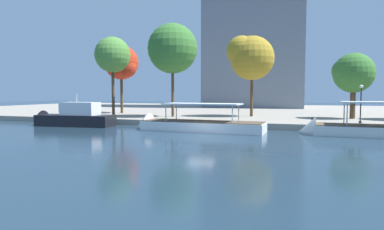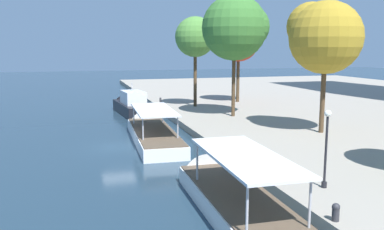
{
  "view_description": "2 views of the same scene",
  "coord_description": "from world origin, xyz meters",
  "px_view_note": "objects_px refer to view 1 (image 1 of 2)",
  "views": [
    {
      "loc": [
        8.37,
        -27.47,
        3.71
      ],
      "look_at": [
        -2.69,
        5.53,
        1.38
      ],
      "focal_mm": 30.63,
      "sensor_mm": 36.0,
      "label": 1
    },
    {
      "loc": [
        30.97,
        -2.98,
        7.49
      ],
      "look_at": [
        0.59,
        5.72,
        2.32
      ],
      "focal_mm": 38.33,
      "sensor_mm": 36.0,
      "label": 2
    }
  ],
  "objects_px": {
    "tour_boat_1": "(192,127)",
    "tree_2": "(175,48)",
    "mooring_bollard_2": "(75,114)",
    "tour_boat_2": "(373,133)",
    "mooring_bollard_0": "(313,120)",
    "tree_3": "(121,64)",
    "tree_4": "(113,55)",
    "lamp_post": "(361,102)",
    "tree_0": "(250,56)",
    "tree_1": "(351,73)",
    "motor_yacht_0": "(71,119)"
  },
  "relations": [
    {
      "from": "lamp_post",
      "to": "tree_1",
      "type": "xyz_separation_m",
      "value": [
        -0.01,
        7.46,
        3.29
      ]
    },
    {
      "from": "tree_3",
      "to": "tree_1",
      "type": "bearing_deg",
      "value": -1.86
    },
    {
      "from": "lamp_post",
      "to": "tree_3",
      "type": "xyz_separation_m",
      "value": [
        -32.08,
        8.5,
        5.43
      ]
    },
    {
      "from": "lamp_post",
      "to": "tree_0",
      "type": "bearing_deg",
      "value": 147.89
    },
    {
      "from": "lamp_post",
      "to": "tree_1",
      "type": "relative_size",
      "value": 0.5
    },
    {
      "from": "tree_1",
      "to": "motor_yacht_0",
      "type": "bearing_deg",
      "value": -156.71
    },
    {
      "from": "lamp_post",
      "to": "tree_0",
      "type": "distance_m",
      "value": 15.48
    },
    {
      "from": "tree_0",
      "to": "tree_4",
      "type": "xyz_separation_m",
      "value": [
        -17.36,
        -5.62,
        0.14
      ]
    },
    {
      "from": "mooring_bollard_0",
      "to": "tree_4",
      "type": "relative_size",
      "value": 0.07
    },
    {
      "from": "tree_4",
      "to": "lamp_post",
      "type": "bearing_deg",
      "value": -3.9
    },
    {
      "from": "tree_4",
      "to": "motor_yacht_0",
      "type": "bearing_deg",
      "value": -95.73
    },
    {
      "from": "mooring_bollard_0",
      "to": "tree_3",
      "type": "xyz_separation_m",
      "value": [
        -27.59,
        9.98,
        7.21
      ]
    },
    {
      "from": "tree_0",
      "to": "lamp_post",
      "type": "bearing_deg",
      "value": -32.11
    },
    {
      "from": "tour_boat_1",
      "to": "tree_3",
      "type": "bearing_deg",
      "value": -38.82
    },
    {
      "from": "lamp_post",
      "to": "tree_1",
      "type": "distance_m",
      "value": 8.15
    },
    {
      "from": "mooring_bollard_0",
      "to": "tree_3",
      "type": "height_order",
      "value": "tree_3"
    },
    {
      "from": "tour_boat_2",
      "to": "lamp_post",
      "type": "relative_size",
      "value": 3.31
    },
    {
      "from": "tour_boat_2",
      "to": "tree_1",
      "type": "height_order",
      "value": "tree_1"
    },
    {
      "from": "lamp_post",
      "to": "tree_4",
      "type": "bearing_deg",
      "value": 176.1
    },
    {
      "from": "tour_boat_1",
      "to": "tour_boat_2",
      "type": "height_order",
      "value": "tour_boat_2"
    },
    {
      "from": "tree_2",
      "to": "motor_yacht_0",
      "type": "bearing_deg",
      "value": -132.76
    },
    {
      "from": "mooring_bollard_2",
      "to": "lamp_post",
      "type": "distance_m",
      "value": 33.0
    },
    {
      "from": "motor_yacht_0",
      "to": "tree_4",
      "type": "distance_m",
      "value": 11.01
    },
    {
      "from": "tour_boat_1",
      "to": "tree_1",
      "type": "height_order",
      "value": "tree_1"
    },
    {
      "from": "tree_0",
      "to": "tree_2",
      "type": "xyz_separation_m",
      "value": [
        -9.31,
        -3.67,
        0.94
      ]
    },
    {
      "from": "mooring_bollard_0",
      "to": "lamp_post",
      "type": "distance_m",
      "value": 5.05
    },
    {
      "from": "tour_boat_2",
      "to": "motor_yacht_0",
      "type": "bearing_deg",
      "value": 2.44
    },
    {
      "from": "tour_boat_1",
      "to": "tree_2",
      "type": "bearing_deg",
      "value": -57.4
    },
    {
      "from": "tree_3",
      "to": "tour_boat_2",
      "type": "bearing_deg",
      "value": -22.41
    },
    {
      "from": "mooring_bollard_2",
      "to": "tree_1",
      "type": "distance_m",
      "value": 34.48
    },
    {
      "from": "mooring_bollard_2",
      "to": "tree_2",
      "type": "height_order",
      "value": "tree_2"
    },
    {
      "from": "lamp_post",
      "to": "tree_4",
      "type": "xyz_separation_m",
      "value": [
        -29.52,
        2.01,
        5.94
      ]
    },
    {
      "from": "tree_0",
      "to": "tree_1",
      "type": "distance_m",
      "value": 12.41
    },
    {
      "from": "motor_yacht_0",
      "to": "tour_boat_1",
      "type": "height_order",
      "value": "motor_yacht_0"
    },
    {
      "from": "mooring_bollard_2",
      "to": "tour_boat_2",
      "type": "bearing_deg",
      "value": -5.69
    },
    {
      "from": "tree_3",
      "to": "tree_2",
      "type": "bearing_deg",
      "value": -23.16
    },
    {
      "from": "tree_2",
      "to": "lamp_post",
      "type": "bearing_deg",
      "value": -10.46
    },
    {
      "from": "tree_4",
      "to": "mooring_bollard_0",
      "type": "bearing_deg",
      "value": -7.93
    },
    {
      "from": "motor_yacht_0",
      "to": "mooring_bollard_0",
      "type": "relative_size",
      "value": 13.57
    },
    {
      "from": "motor_yacht_0",
      "to": "tree_1",
      "type": "bearing_deg",
      "value": -162.3
    },
    {
      "from": "tour_boat_1",
      "to": "mooring_bollard_2",
      "type": "distance_m",
      "value": 17.63
    },
    {
      "from": "tour_boat_1",
      "to": "tour_boat_2",
      "type": "relative_size",
      "value": 1.03
    },
    {
      "from": "tour_boat_1",
      "to": "lamp_post",
      "type": "xyz_separation_m",
      "value": [
        15.81,
        5.76,
        2.42
      ]
    },
    {
      "from": "tour_boat_1",
      "to": "mooring_bollard_0",
      "type": "distance_m",
      "value": 12.12
    },
    {
      "from": "lamp_post",
      "to": "tree_0",
      "type": "xyz_separation_m",
      "value": [
        -12.16,
        7.63,
        5.8
      ]
    },
    {
      "from": "tour_boat_1",
      "to": "lamp_post",
      "type": "distance_m",
      "value": 17.0
    },
    {
      "from": "mooring_bollard_2",
      "to": "tree_2",
      "type": "distance_m",
      "value": 15.27
    },
    {
      "from": "tree_0",
      "to": "tree_3",
      "type": "relative_size",
      "value": 1.02
    },
    {
      "from": "tour_boat_1",
      "to": "mooring_bollard_2",
      "type": "bearing_deg",
      "value": -11.45
    },
    {
      "from": "mooring_bollard_2",
      "to": "tree_2",
      "type": "relative_size",
      "value": 0.07
    }
  ]
}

